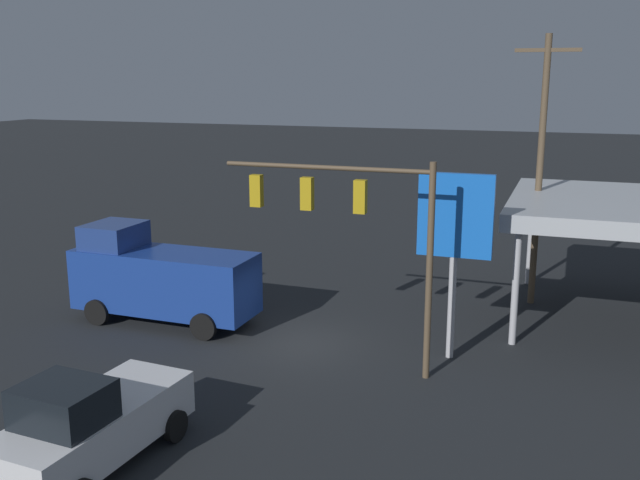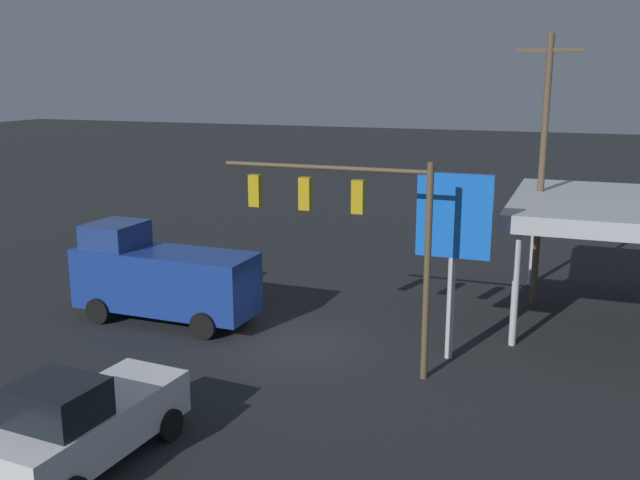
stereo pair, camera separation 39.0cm
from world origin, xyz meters
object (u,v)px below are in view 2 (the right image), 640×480
(traffic_signal_assembly, at_px, (348,215))
(pickup_parked, at_px, (84,423))
(delivery_truck, at_px, (161,277))
(price_sign, at_px, (454,226))
(utility_pole, at_px, (542,167))

(traffic_signal_assembly, xyz_separation_m, pickup_parked, (3.81, 7.72, -3.73))
(pickup_parked, height_order, delivery_truck, delivery_truck)
(traffic_signal_assembly, bearing_deg, delivery_truck, -12.20)
(traffic_signal_assembly, distance_m, price_sign, 3.43)
(traffic_signal_assembly, bearing_deg, utility_pole, -119.94)
(traffic_signal_assembly, distance_m, pickup_parked, 9.38)
(pickup_parked, bearing_deg, price_sign, 149.20)
(delivery_truck, bearing_deg, price_sign, -178.59)
(pickup_parked, relative_size, delivery_truck, 0.78)
(price_sign, distance_m, delivery_truck, 10.98)
(pickup_parked, xyz_separation_m, delivery_truck, (3.99, -9.40, 0.58))
(traffic_signal_assembly, relative_size, utility_pole, 0.63)
(delivery_truck, bearing_deg, utility_pole, -150.90)
(utility_pole, distance_m, pickup_parked, 19.05)
(utility_pole, xyz_separation_m, price_sign, (2.11, 6.78, -1.14))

